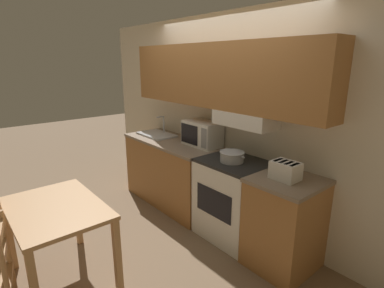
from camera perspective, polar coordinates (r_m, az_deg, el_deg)
The scene contains 10 objects.
ground_plane at distance 4.22m, azimuth 5.60°, elevation -12.69°, with size 16.00×16.00×0.00m, color #7F664C.
wall_back at distance 3.68m, azimuth 5.60°, elevation 8.55°, with size 5.30×0.38×2.55m.
lower_counter_main at distance 4.31m, azimuth -3.73°, elevation -5.26°, with size 1.56×0.65×0.93m.
lower_counter_right_stub at distance 3.15m, azimuth 17.17°, elevation -14.21°, with size 0.61×0.65×0.93m.
stove_range at distance 3.52m, azimuth 7.79°, elevation -10.36°, with size 0.74×0.62×0.93m.
cooking_pot at distance 3.30m, azimuth 7.62°, elevation -2.32°, with size 0.35×0.27×0.11m.
microwave at distance 3.87m, azimuth 1.90°, elevation 2.00°, with size 0.52×0.30×0.32m.
toaster at distance 2.92m, azimuth 17.38°, elevation -4.84°, with size 0.26×0.20×0.17m.
sink_basin at distance 4.47m, azimuth -6.78°, elevation 1.89°, with size 0.59×0.36×0.28m.
dining_table at distance 3.00m, azimuth -24.38°, elevation -12.65°, with size 1.05×0.73×0.76m.
Camera 1 is at (2.57, -2.68, 2.00)m, focal length 28.00 mm.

